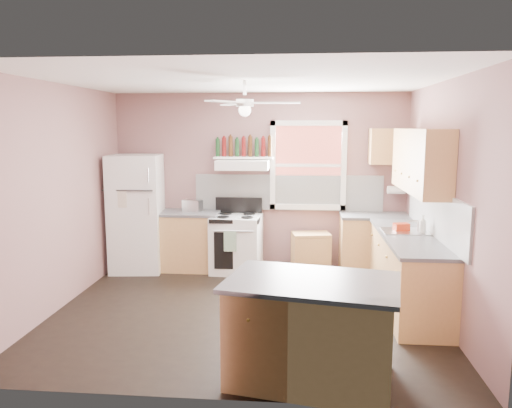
# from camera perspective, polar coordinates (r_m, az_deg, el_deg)

# --- Properties ---
(floor) EXTENTS (4.50, 4.50, 0.00)m
(floor) POSITION_cam_1_polar(r_m,az_deg,el_deg) (6.14, -1.21, -12.04)
(floor) COLOR black
(floor) RESTS_ON ground
(ceiling) EXTENTS (4.50, 4.50, 0.00)m
(ceiling) POSITION_cam_1_polar(r_m,az_deg,el_deg) (5.76, -1.30, 13.96)
(ceiling) COLOR white
(ceiling) RESTS_ON ground
(wall_back) EXTENTS (4.50, 0.05, 2.70)m
(wall_back) POSITION_cam_1_polar(r_m,az_deg,el_deg) (7.79, 0.41, 2.67)
(wall_back) COLOR #7D5856
(wall_back) RESTS_ON ground
(wall_right) EXTENTS (0.05, 4.00, 2.70)m
(wall_right) POSITION_cam_1_polar(r_m,az_deg,el_deg) (5.99, 20.94, 0.22)
(wall_right) COLOR #7D5856
(wall_right) RESTS_ON ground
(wall_left) EXTENTS (0.05, 4.00, 2.70)m
(wall_left) POSITION_cam_1_polar(r_m,az_deg,el_deg) (6.45, -21.76, 0.76)
(wall_left) COLOR #7D5856
(wall_left) RESTS_ON ground
(backsplash_back) EXTENTS (2.90, 0.03, 0.55)m
(backsplash_back) POSITION_cam_1_polar(r_m,az_deg,el_deg) (7.75, 3.70, 1.31)
(backsplash_back) COLOR white
(backsplash_back) RESTS_ON wall_back
(backsplash_right) EXTENTS (0.03, 2.60, 0.55)m
(backsplash_right) POSITION_cam_1_polar(r_m,az_deg,el_deg) (6.29, 19.77, -0.94)
(backsplash_right) COLOR white
(backsplash_right) RESTS_ON wall_right
(window_view) EXTENTS (1.00, 0.02, 1.20)m
(window_view) POSITION_cam_1_polar(r_m,az_deg,el_deg) (7.70, 5.97, 4.41)
(window_view) COLOR brown
(window_view) RESTS_ON wall_back
(window_frame) EXTENTS (1.16, 0.07, 1.36)m
(window_frame) POSITION_cam_1_polar(r_m,az_deg,el_deg) (7.68, 5.97, 4.40)
(window_frame) COLOR white
(window_frame) RESTS_ON wall_back
(refrigerator) EXTENTS (0.82, 0.81, 1.77)m
(refrigerator) POSITION_cam_1_polar(r_m,az_deg,el_deg) (7.80, -13.48, -1.02)
(refrigerator) COLOR white
(refrigerator) RESTS_ON floor
(base_cabinet_left) EXTENTS (0.90, 0.60, 0.86)m
(base_cabinet_left) POSITION_cam_1_polar(r_m,az_deg,el_deg) (7.79, -7.62, -4.28)
(base_cabinet_left) COLOR #AF7F49
(base_cabinet_left) RESTS_ON floor
(counter_left) EXTENTS (0.92, 0.62, 0.04)m
(counter_left) POSITION_cam_1_polar(r_m,az_deg,el_deg) (7.70, -7.68, -1.02)
(counter_left) COLOR #48484A
(counter_left) RESTS_ON base_cabinet_left
(toaster) EXTENTS (0.31, 0.23, 0.18)m
(toaster) POSITION_cam_1_polar(r_m,az_deg,el_deg) (7.69, -7.28, -0.19)
(toaster) COLOR silver
(toaster) RESTS_ON counter_left
(stove) EXTENTS (0.77, 0.69, 0.86)m
(stove) POSITION_cam_1_polar(r_m,az_deg,el_deg) (7.58, -2.24, -4.58)
(stove) COLOR white
(stove) RESTS_ON floor
(range_hood) EXTENTS (0.78, 0.50, 0.14)m
(range_hood) POSITION_cam_1_polar(r_m,az_deg,el_deg) (7.52, -1.52, 4.51)
(range_hood) COLOR white
(range_hood) RESTS_ON wall_back
(bottle_shelf) EXTENTS (0.90, 0.26, 0.03)m
(bottle_shelf) POSITION_cam_1_polar(r_m,az_deg,el_deg) (7.63, -1.42, 5.32)
(bottle_shelf) COLOR white
(bottle_shelf) RESTS_ON range_hood
(cart) EXTENTS (0.61, 0.46, 0.55)m
(cart) POSITION_cam_1_polar(r_m,az_deg,el_deg) (7.65, 6.27, -5.68)
(cart) COLOR #AF7F49
(cart) RESTS_ON floor
(base_cabinet_corner) EXTENTS (1.00, 0.60, 0.86)m
(base_cabinet_corner) POSITION_cam_1_polar(r_m,az_deg,el_deg) (7.68, 13.36, -4.63)
(base_cabinet_corner) COLOR #AF7F49
(base_cabinet_corner) RESTS_ON floor
(base_cabinet_right) EXTENTS (0.60, 2.20, 0.86)m
(base_cabinet_right) POSITION_cam_1_polar(r_m,az_deg,el_deg) (6.38, 16.92, -7.52)
(base_cabinet_right) COLOR #AF7F49
(base_cabinet_right) RESTS_ON floor
(counter_corner) EXTENTS (1.02, 0.62, 0.04)m
(counter_corner) POSITION_cam_1_polar(r_m,az_deg,el_deg) (7.59, 13.48, -1.32)
(counter_corner) COLOR #48484A
(counter_corner) RESTS_ON base_cabinet_corner
(counter_right) EXTENTS (0.62, 2.22, 0.04)m
(counter_right) POSITION_cam_1_polar(r_m,az_deg,el_deg) (6.27, 17.02, -3.57)
(counter_right) COLOR #48484A
(counter_right) RESTS_ON base_cabinet_right
(sink) EXTENTS (0.55, 0.45, 0.03)m
(sink) POSITION_cam_1_polar(r_m,az_deg,el_deg) (6.46, 16.66, -3.07)
(sink) COLOR silver
(sink) RESTS_ON counter_right
(faucet) EXTENTS (0.03, 0.03, 0.14)m
(faucet) POSITION_cam_1_polar(r_m,az_deg,el_deg) (6.48, 18.08, -2.42)
(faucet) COLOR silver
(faucet) RESTS_ON sink
(upper_cabinet_right) EXTENTS (0.33, 1.80, 0.76)m
(upper_cabinet_right) POSITION_cam_1_polar(r_m,az_deg,el_deg) (6.38, 18.25, 4.74)
(upper_cabinet_right) COLOR #AF7F49
(upper_cabinet_right) RESTS_ON wall_right
(upper_cabinet_corner) EXTENTS (0.60, 0.33, 0.52)m
(upper_cabinet_corner) POSITION_cam_1_polar(r_m,az_deg,el_deg) (7.65, 15.10, 6.38)
(upper_cabinet_corner) COLOR #AF7F49
(upper_cabinet_corner) RESTS_ON wall_back
(paper_towel) EXTENTS (0.26, 0.12, 0.12)m
(paper_towel) POSITION_cam_1_polar(r_m,az_deg,el_deg) (7.75, 15.75, 1.56)
(paper_towel) COLOR white
(paper_towel) RESTS_ON wall_back
(island) EXTENTS (1.49, 1.10, 0.86)m
(island) POSITION_cam_1_polar(r_m,az_deg,el_deg) (4.46, 6.34, -14.40)
(island) COLOR #AF7F49
(island) RESTS_ON floor
(island_top) EXTENTS (1.59, 1.19, 0.04)m
(island_top) POSITION_cam_1_polar(r_m,az_deg,el_deg) (4.30, 6.44, -8.88)
(island_top) COLOR #48484A
(island_top) RESTS_ON island
(ceiling_fan_hub) EXTENTS (0.20, 0.20, 0.08)m
(ceiling_fan_hub) POSITION_cam_1_polar(r_m,az_deg,el_deg) (5.74, -1.29, 11.47)
(ceiling_fan_hub) COLOR white
(ceiling_fan_hub) RESTS_ON ceiling
(soap_bottle) EXTENTS (0.13, 0.13, 0.23)m
(soap_bottle) POSITION_cam_1_polar(r_m,az_deg,el_deg) (6.35, 18.52, -2.25)
(soap_bottle) COLOR silver
(soap_bottle) RESTS_ON counter_right
(red_caddy) EXTENTS (0.20, 0.16, 0.10)m
(red_caddy) POSITION_cam_1_polar(r_m,az_deg,el_deg) (6.45, 16.27, -2.57)
(red_caddy) COLOR #AE280E
(red_caddy) RESTS_ON counter_right
(wine_bottles) EXTENTS (0.86, 0.06, 0.31)m
(wine_bottles) POSITION_cam_1_polar(r_m,az_deg,el_deg) (7.62, -1.39, 6.53)
(wine_bottles) COLOR #143819
(wine_bottles) RESTS_ON bottle_shelf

